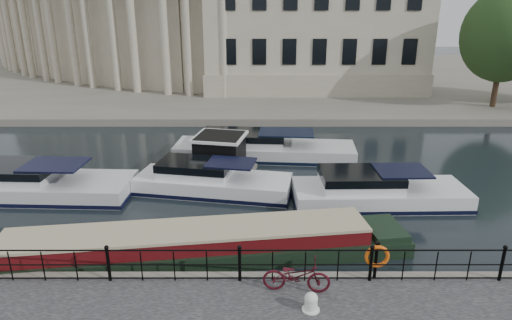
{
  "coord_description": "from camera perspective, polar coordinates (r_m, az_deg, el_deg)",
  "views": [
    {
      "loc": [
        0.49,
        -14.3,
        8.69
      ],
      "look_at": [
        0.5,
        2.0,
        3.0
      ],
      "focal_mm": 32.0,
      "sensor_mm": 36.0,
      "label": 1
    }
  ],
  "objects": [
    {
      "name": "life_ring_post",
      "position": [
        14.66,
        14.88,
        -11.62
      ],
      "size": [
        0.76,
        0.2,
        1.25
      ],
      "color": "black",
      "rests_on": "near_quay"
    },
    {
      "name": "cabin_cruisers",
      "position": [
        23.08,
        -5.37,
        -1.98
      ],
      "size": [
        24.56,
        9.75,
        1.99
      ],
      "color": "silver",
      "rests_on": "ground_plane"
    },
    {
      "name": "harbour_hut",
      "position": [
        24.04,
        -4.49,
        0.41
      ],
      "size": [
        3.92,
        3.48,
        2.22
      ],
      "rotation": [
        0.0,
        0.0,
        -0.2
      ],
      "color": "#6B665B",
      "rests_on": "ground_plane"
    },
    {
      "name": "far_bank",
      "position": [
        53.96,
        -0.57,
        10.27
      ],
      "size": [
        120.0,
        42.0,
        0.55
      ],
      "primitive_type": "cube",
      "color": "#6B665B",
      "rests_on": "ground_plane"
    },
    {
      "name": "railing",
      "position": [
        14.2,
        -2.06,
        -12.61
      ],
      "size": [
        24.14,
        0.14,
        1.22
      ],
      "color": "black",
      "rests_on": "near_quay"
    },
    {
      "name": "mooring_bollard",
      "position": [
        13.31,
        6.9,
        -17.21
      ],
      "size": [
        0.5,
        0.5,
        0.56
      ],
      "color": "silver",
      "rests_on": "near_quay"
    },
    {
      "name": "narrowboat",
      "position": [
        16.61,
        -8.38,
        -11.06
      ],
      "size": [
        16.03,
        4.24,
        1.58
      ],
      "rotation": [
        0.0,
        0.0,
        0.13
      ],
      "color": "black",
      "rests_on": "ground_plane"
    },
    {
      "name": "ground_plane",
      "position": [
        16.74,
        -1.75,
        -12.04
      ],
      "size": [
        160.0,
        160.0,
        0.0
      ],
      "primitive_type": "plane",
      "color": "black",
      "rests_on": "ground"
    },
    {
      "name": "bicycle",
      "position": [
        13.86,
        5.08,
        -14.19
      ],
      "size": [
        2.04,
        0.88,
        1.04
      ],
      "primitive_type": "imported",
      "rotation": [
        0.0,
        0.0,
        1.47
      ],
      "color": "#3F0B14",
      "rests_on": "near_quay"
    },
    {
      "name": "civic_building",
      "position": [
        49.06,
        -1.86,
        17.31
      ],
      "size": [
        53.55,
        31.84,
        16.85
      ],
      "color": "#ADA38C",
      "rests_on": "far_bank"
    }
  ]
}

